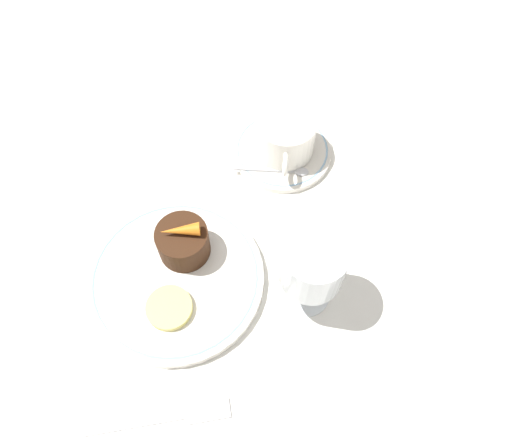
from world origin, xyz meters
name	(u,v)px	position (x,y,z in m)	size (l,w,h in m)	color
ground_plane	(212,255)	(0.00, 0.00, 0.00)	(3.00, 3.00, 0.00)	white
dinner_plate	(176,278)	(0.04, -0.04, 0.01)	(0.23, 0.23, 0.01)	white
saucer	(282,150)	(-0.18, 0.09, 0.01)	(0.15, 0.15, 0.01)	white
coffee_cup	(285,136)	(-0.17, 0.10, 0.04)	(0.11, 0.09, 0.06)	white
spoon	(280,170)	(-0.13, 0.09, 0.01)	(0.02, 0.11, 0.00)	silver
wine_glass	(313,266)	(0.05, 0.13, 0.09)	(0.08, 0.08, 0.13)	silver
fork	(171,418)	(0.21, -0.03, 0.00)	(0.05, 0.18, 0.01)	silver
dessert_cake	(183,244)	(0.00, -0.03, 0.04)	(0.07, 0.07, 0.05)	#381E0F
carrot_garnish	(180,233)	(0.00, -0.03, 0.07)	(0.02, 0.05, 0.02)	orange
pineapple_slice	(169,308)	(0.08, -0.04, 0.02)	(0.06, 0.06, 0.01)	#EFE075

